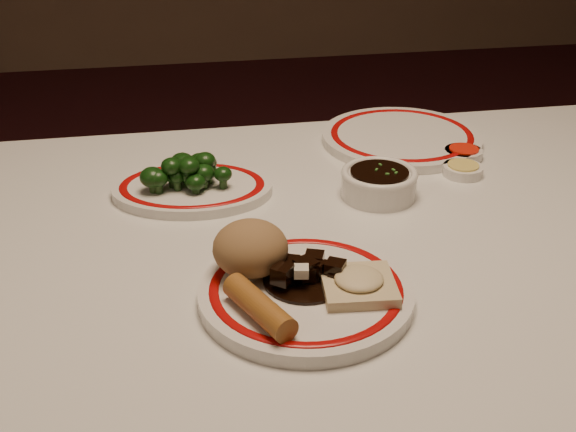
% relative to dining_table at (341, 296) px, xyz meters
% --- Properties ---
extents(dining_table, '(1.20, 0.90, 0.75)m').
position_rel_dining_table_xyz_m(dining_table, '(0.00, 0.00, 0.00)').
color(dining_table, white).
rests_on(dining_table, ground).
extents(main_plate, '(0.27, 0.27, 0.02)m').
position_rel_dining_table_xyz_m(main_plate, '(-0.08, -0.13, 0.10)').
color(main_plate, white).
rests_on(main_plate, dining_table).
extents(rice_mound, '(0.09, 0.09, 0.07)m').
position_rel_dining_table_xyz_m(rice_mound, '(-0.14, -0.08, 0.14)').
color(rice_mound, '#946E46').
rests_on(rice_mound, main_plate).
extents(spring_roll, '(0.07, 0.11, 0.03)m').
position_rel_dining_table_xyz_m(spring_roll, '(-0.14, -0.18, 0.12)').
color(spring_roll, '#9C6226').
rests_on(spring_roll, main_plate).
extents(fried_wonton, '(0.09, 0.09, 0.02)m').
position_rel_dining_table_xyz_m(fried_wonton, '(-0.02, -0.15, 0.12)').
color(fried_wonton, beige).
rests_on(fried_wonton, main_plate).
extents(stirfry_heap, '(0.10, 0.10, 0.03)m').
position_rel_dining_table_xyz_m(stirfry_heap, '(-0.08, -0.12, 0.12)').
color(stirfry_heap, black).
rests_on(stirfry_heap, main_plate).
extents(broccoli_plate, '(0.27, 0.24, 0.02)m').
position_rel_dining_table_xyz_m(broccoli_plate, '(-0.19, 0.18, 0.10)').
color(broccoli_plate, white).
rests_on(broccoli_plate, dining_table).
extents(broccoli_pile, '(0.14, 0.10, 0.05)m').
position_rel_dining_table_xyz_m(broccoli_pile, '(-0.20, 0.18, 0.13)').
color(broccoli_pile, '#23471C').
rests_on(broccoli_pile, broccoli_plate).
extents(soy_bowl, '(0.11, 0.11, 0.04)m').
position_rel_dining_table_xyz_m(soy_bowl, '(0.08, 0.12, 0.11)').
color(soy_bowl, white).
rests_on(soy_bowl, dining_table).
extents(sweet_sour_dish, '(0.06, 0.06, 0.02)m').
position_rel_dining_table_xyz_m(sweet_sour_dish, '(0.27, 0.23, 0.10)').
color(sweet_sour_dish, white).
rests_on(sweet_sour_dish, dining_table).
extents(mustard_dish, '(0.06, 0.06, 0.02)m').
position_rel_dining_table_xyz_m(mustard_dish, '(0.24, 0.17, 0.10)').
color(mustard_dish, white).
rests_on(mustard_dish, dining_table).
extents(far_plate, '(0.36, 0.36, 0.02)m').
position_rel_dining_table_xyz_m(far_plate, '(0.19, 0.32, 0.10)').
color(far_plate, white).
rests_on(far_plate, dining_table).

